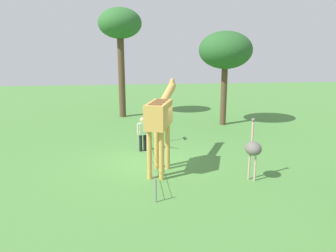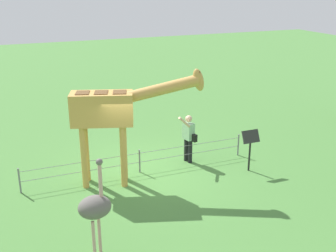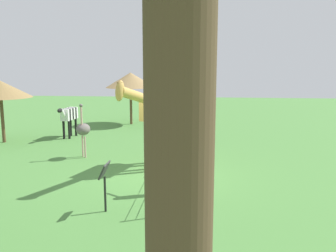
{
  "view_description": "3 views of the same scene",
  "coord_description": "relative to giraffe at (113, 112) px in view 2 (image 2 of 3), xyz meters",
  "views": [
    {
      "loc": [
        -12.79,
        0.87,
        4.64
      ],
      "look_at": [
        -0.36,
        -0.6,
        1.65
      ],
      "focal_mm": 35.13,
      "sensor_mm": 36.0,
      "label": 1
    },
    {
      "loc": [
        -3.63,
        -11.03,
        5.64
      ],
      "look_at": [
        0.63,
        -0.63,
        1.68
      ],
      "focal_mm": 44.67,
      "sensor_mm": 36.0,
      "label": 2
    },
    {
      "loc": [
        11.84,
        1.5,
        3.83
      ],
      "look_at": [
        0.2,
        0.33,
        1.79
      ],
      "focal_mm": 38.1,
      "sensor_mm": 36.0,
      "label": 3
    }
  ],
  "objects": [
    {
      "name": "ground_plane",
      "position": [
        0.86,
        0.26,
        -2.17
      ],
      "size": [
        60.0,
        60.0,
        0.0
      ],
      "primitive_type": "plane",
      "color": "#4C843D"
    },
    {
      "name": "ostrich",
      "position": [
        -1.29,
        -3.15,
        -1.0
      ],
      "size": [
        0.7,
        0.56,
        2.25
      ],
      "color": "#CC9E93",
      "rests_on": "ground_plane"
    },
    {
      "name": "info_sign",
      "position": [
        4.05,
        -0.76,
        -1.22
      ],
      "size": [
        0.56,
        0.21,
        1.32
      ],
      "color": "black",
      "rests_on": "ground_plane"
    },
    {
      "name": "visitor",
      "position": [
        2.58,
        0.57,
        -1.27
      ],
      "size": [
        0.67,
        0.58,
        1.68
      ],
      "color": "black",
      "rests_on": "ground_plane"
    },
    {
      "name": "giraffe",
      "position": [
        0.0,
        0.0,
        0.0
      ],
      "size": [
        3.68,
        1.62,
        3.39
      ],
      "color": "gold",
      "rests_on": "ground_plane"
    },
    {
      "name": "wire_fence",
      "position": [
        0.86,
        0.4,
        -1.77
      ],
      "size": [
        7.05,
        0.05,
        0.75
      ],
      "color": "slate",
      "rests_on": "ground_plane"
    }
  ]
}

